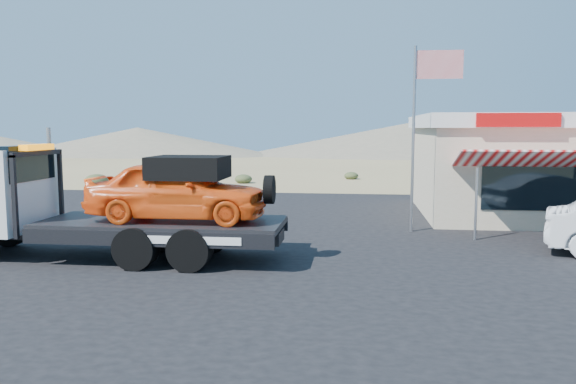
% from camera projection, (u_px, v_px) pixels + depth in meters
% --- Properties ---
extents(ground, '(120.00, 120.00, 0.00)m').
position_uv_depth(ground, '(244.00, 259.00, 14.65)').
color(ground, '#8D7850').
rests_on(ground, ground).
extents(asphalt_lot, '(32.00, 24.00, 0.02)m').
position_uv_depth(asphalt_lot, '(327.00, 238.00, 17.36)').
color(asphalt_lot, black).
rests_on(asphalt_lot, ground).
extents(tow_truck, '(8.89, 2.64, 2.97)m').
position_uv_depth(tow_truck, '(101.00, 198.00, 14.59)').
color(tow_truck, black).
rests_on(tow_truck, asphalt_lot).
extents(jerky_store, '(10.40, 9.97, 3.90)m').
position_uv_depth(jerky_store, '(552.00, 164.00, 21.99)').
color(jerky_store, '#C2B593').
rests_on(jerky_store, asphalt_lot).
extents(flagpole, '(1.55, 0.10, 6.00)m').
position_uv_depth(flagpole, '(421.00, 117.00, 18.06)').
color(flagpole, '#99999E').
rests_on(flagpole, asphalt_lot).
extents(distant_hills, '(126.00, 48.00, 4.20)m').
position_uv_depth(distant_hills, '(255.00, 140.00, 70.00)').
color(distant_hills, '#726B59').
rests_on(distant_hills, ground).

